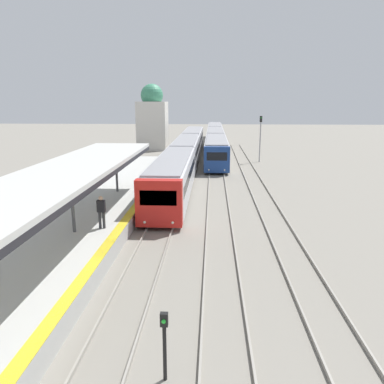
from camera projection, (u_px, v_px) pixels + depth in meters
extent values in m
cube|color=beige|center=(70.00, 170.00, 17.57)|extent=(4.00, 21.22, 0.20)
cube|color=black|center=(111.00, 175.00, 17.52)|extent=(0.08, 21.22, 0.24)
cylinder|color=#47474C|center=(72.00, 202.00, 17.94)|extent=(0.16, 0.16, 2.99)
cylinder|color=#47474C|center=(116.00, 171.00, 26.18)|extent=(0.16, 0.16, 2.99)
cylinder|color=#2D2D33|center=(100.00, 220.00, 18.73)|extent=(0.14, 0.14, 0.85)
cylinder|color=#2D2D33|center=(104.00, 220.00, 18.72)|extent=(0.14, 0.14, 0.85)
cube|color=black|center=(101.00, 206.00, 18.55)|extent=(0.40, 0.22, 0.60)
sphere|color=tan|center=(101.00, 198.00, 18.46)|extent=(0.22, 0.22, 0.22)
cube|color=red|center=(159.00, 203.00, 20.72)|extent=(2.60, 0.70, 2.64)
cube|color=black|center=(158.00, 198.00, 20.31)|extent=(2.03, 0.04, 0.85)
sphere|color=#EFEACC|center=(145.00, 222.00, 20.67)|extent=(0.16, 0.16, 0.16)
sphere|color=#EFEACC|center=(173.00, 223.00, 20.59)|extent=(0.16, 0.16, 0.16)
cube|color=silver|center=(173.00, 177.00, 28.02)|extent=(2.60, 14.34, 2.64)
cube|color=gray|center=(173.00, 158.00, 27.70)|extent=(2.29, 14.05, 0.12)
cube|color=black|center=(173.00, 173.00, 27.95)|extent=(2.62, 13.19, 0.69)
cylinder|color=black|center=(149.00, 210.00, 23.85)|extent=(0.12, 0.70, 0.70)
cylinder|color=black|center=(183.00, 210.00, 23.73)|extent=(0.12, 0.70, 0.70)
cylinder|color=black|center=(166.00, 180.00, 32.89)|extent=(0.12, 0.70, 0.70)
cylinder|color=black|center=(191.00, 180.00, 32.78)|extent=(0.12, 0.70, 0.70)
cube|color=silver|center=(186.00, 151.00, 42.28)|extent=(2.60, 14.34, 2.64)
cube|color=gray|center=(186.00, 139.00, 41.96)|extent=(2.29, 14.05, 0.12)
cube|color=black|center=(186.00, 149.00, 42.21)|extent=(2.62, 13.19, 0.69)
cylinder|color=black|center=(173.00, 169.00, 38.11)|extent=(0.12, 0.70, 0.70)
cylinder|color=black|center=(194.00, 170.00, 37.99)|extent=(0.12, 0.70, 0.70)
cylinder|color=black|center=(180.00, 156.00, 47.15)|extent=(0.12, 0.70, 0.70)
cylinder|color=black|center=(198.00, 157.00, 47.04)|extent=(0.12, 0.70, 0.70)
cube|color=silver|center=(193.00, 139.00, 56.54)|extent=(2.60, 14.34, 2.64)
cube|color=gray|center=(193.00, 130.00, 56.22)|extent=(2.29, 14.05, 0.12)
cube|color=black|center=(193.00, 137.00, 56.47)|extent=(2.62, 13.19, 0.69)
cylinder|color=black|center=(184.00, 151.00, 52.37)|extent=(0.12, 0.70, 0.70)
cylinder|color=black|center=(199.00, 151.00, 52.25)|extent=(0.12, 0.70, 0.70)
cylinder|color=black|center=(188.00, 144.00, 61.41)|extent=(0.12, 0.70, 0.70)
cylinder|color=black|center=(201.00, 144.00, 61.30)|extent=(0.12, 0.70, 0.70)
cube|color=navy|center=(217.00, 160.00, 36.63)|extent=(2.56, 0.70, 2.55)
cube|color=black|center=(217.00, 156.00, 36.23)|extent=(1.99, 0.04, 0.82)
sphere|color=#EFEACC|center=(209.00, 170.00, 36.57)|extent=(0.16, 0.16, 0.16)
sphere|color=#EFEACC|center=(225.00, 170.00, 36.49)|extent=(0.16, 0.16, 0.16)
cube|color=#B7B7BC|center=(216.00, 150.00, 43.82)|extent=(2.56, 14.10, 2.55)
cube|color=gray|center=(216.00, 139.00, 43.51)|extent=(2.25, 13.82, 0.12)
cube|color=black|center=(216.00, 148.00, 43.75)|extent=(2.58, 12.97, 0.66)
cylinder|color=black|center=(206.00, 167.00, 39.71)|extent=(0.12, 0.70, 0.70)
cylinder|color=black|center=(227.00, 167.00, 39.59)|extent=(0.12, 0.70, 0.70)
cylinder|color=black|center=(207.00, 155.00, 48.60)|extent=(0.12, 0.70, 0.70)
cylinder|color=black|center=(224.00, 155.00, 48.49)|extent=(0.12, 0.70, 0.70)
cube|color=#B7B7BC|center=(215.00, 138.00, 57.85)|extent=(2.56, 14.10, 2.55)
cube|color=gray|center=(215.00, 130.00, 57.53)|extent=(2.25, 13.82, 0.12)
cube|color=black|center=(215.00, 137.00, 57.78)|extent=(2.58, 12.97, 0.66)
cylinder|color=black|center=(208.00, 150.00, 53.74)|extent=(0.12, 0.70, 0.70)
cylinder|color=black|center=(223.00, 150.00, 53.62)|extent=(0.12, 0.70, 0.70)
cylinder|color=black|center=(209.00, 143.00, 62.63)|extent=(0.12, 0.70, 0.70)
cylinder|color=black|center=(222.00, 143.00, 62.52)|extent=(0.12, 0.70, 0.70)
cube|color=#B7B7BC|center=(215.00, 131.00, 71.88)|extent=(2.56, 14.10, 2.55)
cube|color=gray|center=(215.00, 124.00, 71.56)|extent=(2.25, 13.82, 0.12)
cube|color=black|center=(215.00, 130.00, 71.81)|extent=(2.58, 12.97, 0.66)
cylinder|color=black|center=(209.00, 140.00, 67.76)|extent=(0.12, 0.70, 0.70)
cylinder|color=black|center=(221.00, 140.00, 67.65)|extent=(0.12, 0.70, 0.70)
cylinder|color=black|center=(209.00, 135.00, 76.66)|extent=(0.12, 0.70, 0.70)
cylinder|color=black|center=(220.00, 135.00, 76.55)|extent=(0.12, 0.70, 0.70)
cylinder|color=black|center=(165.00, 353.00, 9.57)|extent=(0.10, 0.10, 1.57)
cube|color=black|center=(164.00, 319.00, 9.34)|extent=(0.20, 0.14, 0.36)
sphere|color=green|center=(164.00, 322.00, 9.25)|extent=(0.11, 0.11, 0.11)
cylinder|color=gray|center=(260.00, 139.00, 44.52)|extent=(0.14, 0.14, 5.43)
cube|color=black|center=(261.00, 119.00, 43.97)|extent=(0.28, 0.20, 0.70)
sphere|color=green|center=(261.00, 118.00, 43.82)|extent=(0.14, 0.14, 0.14)
cube|color=silver|center=(153.00, 126.00, 56.39)|extent=(4.31, 4.31, 7.09)
sphere|color=#3D8966|center=(152.00, 95.00, 55.34)|extent=(3.32, 3.32, 3.32)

